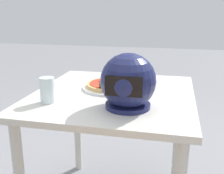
{
  "coord_description": "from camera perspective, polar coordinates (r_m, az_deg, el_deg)",
  "views": [
    {
      "loc": [
        -0.3,
        1.36,
        1.18
      ],
      "look_at": [
        0.02,
        -0.04,
        0.76
      ],
      "focal_mm": 44.23,
      "sensor_mm": 36.0,
      "label": 1
    }
  ],
  "objects": [
    {
      "name": "drinking_glass",
      "position": [
        1.33,
        -13.2,
        -0.63
      ],
      "size": [
        0.07,
        0.07,
        0.12
      ],
      "primitive_type": "cylinder",
      "color": "silver",
      "rests_on": "dining_table"
    },
    {
      "name": "motorcycle_helmet",
      "position": [
        1.21,
        3.35,
        0.98
      ],
      "size": [
        0.25,
        0.25,
        0.25
      ],
      "color": "#191E4C",
      "rests_on": "dining_table"
    },
    {
      "name": "pizza",
      "position": [
        1.52,
        -0.29,
        0.61
      ],
      "size": [
        0.26,
        0.26,
        0.05
      ],
      "color": "tan",
      "rests_on": "pizza_plate"
    },
    {
      "name": "dining_table",
      "position": [
        1.49,
        0.31,
        -5.05
      ],
      "size": [
        0.83,
        0.89,
        0.74
      ],
      "color": "beige",
      "rests_on": "ground"
    },
    {
      "name": "pizza_plate",
      "position": [
        1.53,
        -0.3,
        -0.11
      ],
      "size": [
        0.31,
        0.31,
        0.01
      ],
      "primitive_type": "cylinder",
      "color": "white",
      "rests_on": "dining_table"
    }
  ]
}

